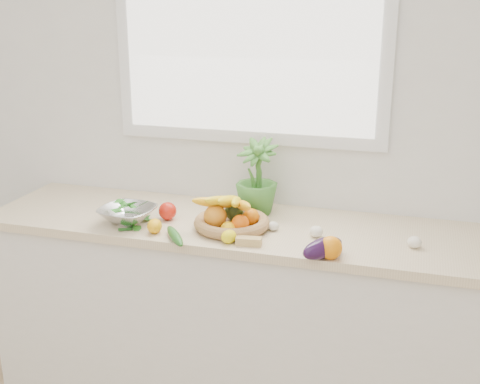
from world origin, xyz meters
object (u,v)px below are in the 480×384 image
(apple, at_px, (168,211))
(colander_with_spinach, at_px, (127,211))
(fruit_basket, at_px, (231,218))
(eggplant, at_px, (323,248))
(potted_herb, at_px, (257,176))
(cucumber, at_px, (175,236))

(apple, bearing_deg, colander_with_spinach, -145.49)
(fruit_basket, xyz_separation_m, colander_with_spinach, (-0.46, -0.07, 0.01))
(colander_with_spinach, bearing_deg, apple, 34.51)
(apple, bearing_deg, eggplant, -16.83)
(potted_herb, distance_m, colander_with_spinach, 0.60)
(potted_herb, xyz_separation_m, fruit_basket, (-0.05, -0.23, -0.13))
(eggplant, relative_size, fruit_basket, 0.55)
(cucumber, distance_m, fruit_basket, 0.27)
(apple, xyz_separation_m, fruit_basket, (0.31, -0.03, 0.01))
(cucumber, relative_size, colander_with_spinach, 0.84)
(eggplant, height_order, cucumber, eggplant)
(apple, height_order, cucumber, apple)
(cucumber, bearing_deg, fruit_basket, 47.18)
(apple, xyz_separation_m, eggplant, (0.74, -0.22, -0.00))
(potted_herb, bearing_deg, cucumber, -118.77)
(apple, relative_size, eggplant, 0.41)
(apple, bearing_deg, potted_herb, 29.31)
(cucumber, height_order, fruit_basket, fruit_basket)
(eggplant, height_order, potted_herb, potted_herb)
(apple, height_order, colander_with_spinach, colander_with_spinach)
(apple, relative_size, colander_with_spinach, 0.31)
(colander_with_spinach, bearing_deg, fruit_basket, 9.15)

